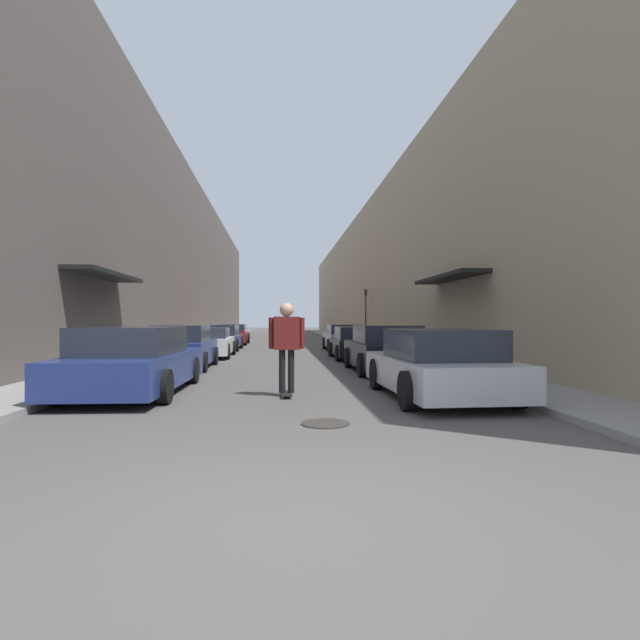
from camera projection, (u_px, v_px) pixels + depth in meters
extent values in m
plane|color=#4C4947|center=(280.00, 344.00, 31.56)|extent=(153.90, 153.90, 0.00)
cube|color=gray|center=(215.00, 339.00, 38.12)|extent=(1.80, 69.95, 0.12)
cube|color=gray|center=(344.00, 339.00, 38.94)|extent=(1.80, 69.95, 0.12)
cube|color=#564C47|center=(176.00, 265.00, 37.89)|extent=(4.00, 69.95, 11.47)
cube|color=black|center=(106.00, 275.00, 15.43)|extent=(1.00, 4.80, 0.12)
cube|color=tan|center=(380.00, 279.00, 39.19)|extent=(4.00, 69.95, 9.56)
cube|color=black|center=(449.00, 278.00, 16.33)|extent=(1.00, 4.80, 0.12)
cube|color=navy|center=(135.00, 369.00, 10.23)|extent=(2.04, 4.83, 0.64)
cube|color=#232833|center=(131.00, 341.00, 9.99)|extent=(1.75, 2.53, 0.54)
cylinder|color=black|center=(112.00, 371.00, 11.63)|extent=(0.18, 0.62, 0.62)
cylinder|color=black|center=(194.00, 370.00, 11.78)|extent=(0.18, 0.62, 0.62)
cylinder|color=black|center=(55.00, 388.00, 8.67)|extent=(0.18, 0.62, 0.62)
cylinder|color=black|center=(165.00, 387.00, 8.83)|extent=(0.18, 0.62, 0.62)
cube|color=navy|center=(182.00, 352.00, 15.45)|extent=(1.77, 4.03, 0.69)
cube|color=#232833|center=(181.00, 333.00, 15.25)|extent=(1.54, 2.10, 0.49)
cylinder|color=black|center=(163.00, 356.00, 16.62)|extent=(0.18, 0.60, 0.60)
cylinder|color=black|center=(215.00, 356.00, 16.76)|extent=(0.18, 0.60, 0.60)
cylinder|color=black|center=(143.00, 362.00, 14.14)|extent=(0.18, 0.60, 0.60)
cylinder|color=black|center=(204.00, 362.00, 14.28)|extent=(0.18, 0.60, 0.60)
cube|color=silver|center=(208.00, 345.00, 20.28)|extent=(1.92, 4.24, 0.62)
cube|color=#232833|center=(208.00, 333.00, 20.07)|extent=(1.66, 2.22, 0.41)
cylinder|color=black|center=(192.00, 348.00, 21.50)|extent=(0.18, 0.62, 0.62)
cylinder|color=black|center=(233.00, 348.00, 21.65)|extent=(0.18, 0.62, 0.62)
cylinder|color=black|center=(180.00, 352.00, 18.91)|extent=(0.18, 0.62, 0.62)
cylinder|color=black|center=(227.00, 351.00, 19.06)|extent=(0.18, 0.62, 0.62)
cube|color=navy|center=(222.00, 341.00, 25.23)|extent=(1.83, 4.39, 0.58)
cube|color=#232833|center=(221.00, 330.00, 25.02)|extent=(1.59, 2.29, 0.52)
cylinder|color=black|center=(208.00, 342.00, 26.51)|extent=(0.18, 0.65, 0.65)
cylinder|color=black|center=(241.00, 342.00, 26.66)|extent=(0.18, 0.65, 0.65)
cylinder|color=black|center=(200.00, 345.00, 23.81)|extent=(0.18, 0.65, 0.65)
cylinder|color=black|center=(237.00, 345.00, 23.96)|extent=(0.18, 0.65, 0.65)
cube|color=maroon|center=(233.00, 336.00, 31.17)|extent=(1.78, 4.63, 0.62)
cube|color=#232833|center=(233.00, 328.00, 30.94)|extent=(1.54, 2.42, 0.46)
cylinder|color=black|center=(222.00, 338.00, 32.52)|extent=(0.18, 0.68, 0.68)
cylinder|color=black|center=(248.00, 338.00, 32.66)|extent=(0.18, 0.68, 0.68)
cylinder|color=black|center=(217.00, 340.00, 29.68)|extent=(0.18, 0.68, 0.68)
cylinder|color=black|center=(245.00, 340.00, 29.82)|extent=(0.18, 0.68, 0.68)
cube|color=#B7B7BC|center=(438.00, 373.00, 9.59)|extent=(2.04, 4.27, 0.59)
cube|color=#232833|center=(441.00, 344.00, 9.38)|extent=(1.76, 2.24, 0.54)
cylinder|color=black|center=(376.00, 374.00, 10.81)|extent=(0.18, 0.66, 0.66)
cylinder|color=black|center=(461.00, 373.00, 10.97)|extent=(0.18, 0.66, 0.66)
cylinder|color=black|center=(407.00, 391.00, 8.20)|extent=(0.18, 0.66, 0.66)
cylinder|color=black|center=(518.00, 389.00, 8.36)|extent=(0.18, 0.66, 0.66)
cube|color=black|center=(385.00, 354.00, 14.49)|extent=(1.86, 4.19, 0.68)
cube|color=#232833|center=(387.00, 334.00, 14.28)|extent=(1.63, 2.18, 0.50)
cylinder|color=black|center=(348.00, 358.00, 15.71)|extent=(0.18, 0.64, 0.64)
cylinder|color=black|center=(404.00, 357.00, 15.86)|extent=(0.18, 0.64, 0.64)
cylinder|color=black|center=(362.00, 365.00, 13.12)|extent=(0.18, 0.64, 0.64)
cylinder|color=black|center=(429.00, 364.00, 13.27)|extent=(0.18, 0.64, 0.64)
cube|color=black|center=(359.00, 347.00, 19.51)|extent=(1.99, 3.96, 0.60)
cube|color=#232833|center=(359.00, 333.00, 19.31)|extent=(1.73, 2.07, 0.48)
cylinder|color=black|center=(331.00, 349.00, 20.64)|extent=(0.18, 0.60, 0.60)
cylinder|color=black|center=(376.00, 349.00, 20.80)|extent=(0.18, 0.60, 0.60)
cylinder|color=black|center=(338.00, 353.00, 18.21)|extent=(0.18, 0.60, 0.60)
cylinder|color=black|center=(389.00, 353.00, 18.37)|extent=(0.18, 0.60, 0.60)
cube|color=#B7B7BC|center=(344.00, 340.00, 24.90)|extent=(1.73, 3.94, 0.66)
cube|color=#232833|center=(344.00, 329.00, 24.70)|extent=(1.52, 2.05, 0.46)
cylinder|color=black|center=(325.00, 343.00, 26.05)|extent=(0.18, 0.63, 0.63)
cylinder|color=black|center=(356.00, 343.00, 26.19)|extent=(0.18, 0.63, 0.63)
cylinder|color=black|center=(329.00, 345.00, 23.61)|extent=(0.18, 0.63, 0.63)
cylinder|color=black|center=(364.00, 345.00, 23.75)|extent=(0.18, 0.63, 0.63)
cube|color=black|center=(287.00, 393.00, 9.74)|extent=(0.20, 0.78, 0.02)
cylinder|color=beige|center=(283.00, 393.00, 9.98)|extent=(0.03, 0.06, 0.06)
cylinder|color=beige|center=(290.00, 393.00, 9.99)|extent=(0.03, 0.06, 0.06)
cylinder|color=beige|center=(283.00, 397.00, 9.48)|extent=(0.03, 0.06, 0.06)
cylinder|color=beige|center=(291.00, 397.00, 9.50)|extent=(0.03, 0.06, 0.06)
cylinder|color=black|center=(282.00, 371.00, 9.73)|extent=(0.13, 0.13, 0.84)
cylinder|color=black|center=(291.00, 371.00, 9.75)|extent=(0.13, 0.13, 0.84)
cube|color=maroon|center=(287.00, 333.00, 9.74)|extent=(0.50, 0.23, 0.65)
sphere|color=tan|center=(287.00, 310.00, 9.74)|extent=(0.27, 0.27, 0.27)
cylinder|color=maroon|center=(271.00, 333.00, 9.72)|extent=(0.10, 0.10, 0.61)
cylinder|color=maroon|center=(302.00, 333.00, 9.77)|extent=(0.10, 0.10, 0.61)
cylinder|color=#332D28|center=(325.00, 423.00, 7.14)|extent=(0.70, 0.70, 0.02)
cylinder|color=#2D2D2D|center=(366.00, 315.00, 32.21)|extent=(0.10, 0.10, 3.41)
cube|color=#332D0F|center=(366.00, 293.00, 32.22)|extent=(0.16, 0.16, 0.45)
sphere|color=red|center=(366.00, 291.00, 32.13)|extent=(0.11, 0.11, 0.11)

